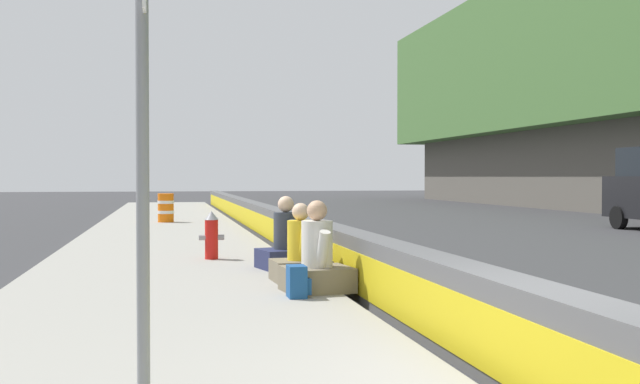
{
  "coord_description": "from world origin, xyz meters",
  "views": [
    {
      "loc": [
        -4.75,
        2.67,
        1.65
      ],
      "look_at": [
        6.1,
        0.43,
        1.42
      ],
      "focal_mm": 41.84,
      "sensor_mm": 36.0,
      "label": 1
    }
  ],
  "objects_px": {
    "fire_hydrant": "(212,235)",
    "backpack": "(298,282)",
    "construction_barrel": "(166,208)",
    "route_sign_post": "(143,95)",
    "seated_person_middle": "(301,256)",
    "seated_person_rear": "(286,246)",
    "seated_person_foreground": "(317,263)"
  },
  "relations": [
    {
      "from": "backpack",
      "to": "seated_person_rear",
      "type": "bearing_deg",
      "value": -6.25
    },
    {
      "from": "fire_hydrant",
      "to": "seated_person_rear",
      "type": "bearing_deg",
      "value": -145.81
    },
    {
      "from": "fire_hydrant",
      "to": "seated_person_foreground",
      "type": "relative_size",
      "value": 0.73
    },
    {
      "from": "construction_barrel",
      "to": "seated_person_foreground",
      "type": "bearing_deg",
      "value": -172.87
    },
    {
      "from": "fire_hydrant",
      "to": "seated_person_middle",
      "type": "relative_size",
      "value": 0.78
    },
    {
      "from": "seated_person_middle",
      "to": "construction_barrel",
      "type": "distance_m",
      "value": 14.75
    },
    {
      "from": "seated_person_middle",
      "to": "seated_person_rear",
      "type": "distance_m",
      "value": 1.49
    },
    {
      "from": "backpack",
      "to": "construction_barrel",
      "type": "xyz_separation_m",
      "value": [
        16.08,
        1.62,
        0.28
      ]
    },
    {
      "from": "seated_person_foreground",
      "to": "backpack",
      "type": "relative_size",
      "value": 3.0
    },
    {
      "from": "seated_person_foreground",
      "to": "backpack",
      "type": "xyz_separation_m",
      "value": [
        -0.43,
        0.34,
        -0.18
      ]
    },
    {
      "from": "backpack",
      "to": "construction_barrel",
      "type": "relative_size",
      "value": 0.42
    },
    {
      "from": "seated_person_middle",
      "to": "route_sign_post",
      "type": "bearing_deg",
      "value": 158.93
    },
    {
      "from": "route_sign_post",
      "to": "backpack",
      "type": "relative_size",
      "value": 9.0
    },
    {
      "from": "route_sign_post",
      "to": "seated_person_foreground",
      "type": "height_order",
      "value": "route_sign_post"
    },
    {
      "from": "fire_hydrant",
      "to": "construction_barrel",
      "type": "xyz_separation_m",
      "value": [
        11.49,
        0.83,
        0.03
      ]
    },
    {
      "from": "seated_person_foreground",
      "to": "seated_person_middle",
      "type": "height_order",
      "value": "seated_person_foreground"
    },
    {
      "from": "route_sign_post",
      "to": "fire_hydrant",
      "type": "relative_size",
      "value": 4.09
    },
    {
      "from": "seated_person_middle",
      "to": "backpack",
      "type": "bearing_deg",
      "value": 168.35
    },
    {
      "from": "construction_barrel",
      "to": "route_sign_post",
      "type": "bearing_deg",
      "value": 179.61
    },
    {
      "from": "route_sign_post",
      "to": "seated_person_middle",
      "type": "xyz_separation_m",
      "value": [
        5.33,
        -2.06,
        -1.72
      ]
    },
    {
      "from": "seated_person_middle",
      "to": "seated_person_rear",
      "type": "xyz_separation_m",
      "value": [
        1.49,
        -0.02,
        0.02
      ]
    },
    {
      "from": "seated_person_foreground",
      "to": "seated_person_middle",
      "type": "distance_m",
      "value": 1.02
    },
    {
      "from": "fire_hydrant",
      "to": "seated_person_middle",
      "type": "distance_m",
      "value": 3.32
    },
    {
      "from": "fire_hydrant",
      "to": "backpack",
      "type": "height_order",
      "value": "fire_hydrant"
    },
    {
      "from": "route_sign_post",
      "to": "seated_person_middle",
      "type": "distance_m",
      "value": 5.97
    },
    {
      "from": "construction_barrel",
      "to": "backpack",
      "type": "bearing_deg",
      "value": -174.24
    },
    {
      "from": "seated_person_foreground",
      "to": "construction_barrel",
      "type": "distance_m",
      "value": 15.77
    },
    {
      "from": "route_sign_post",
      "to": "seated_person_foreground",
      "type": "xyz_separation_m",
      "value": [
        4.31,
        -2.09,
        -1.7
      ]
    },
    {
      "from": "route_sign_post",
      "to": "construction_barrel",
      "type": "relative_size",
      "value": 3.79
    },
    {
      "from": "fire_hydrant",
      "to": "seated_person_rear",
      "type": "height_order",
      "value": "seated_person_rear"
    },
    {
      "from": "route_sign_post",
      "to": "seated_person_rear",
      "type": "distance_m",
      "value": 7.33
    },
    {
      "from": "backpack",
      "to": "route_sign_post",
      "type": "bearing_deg",
      "value": 155.65
    }
  ]
}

